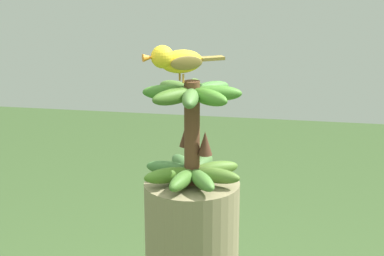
% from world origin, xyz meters
% --- Properties ---
extents(banana_bunch, '(0.26, 0.26, 0.26)m').
position_xyz_m(banana_bunch, '(0.00, -0.00, 1.06)').
color(banana_bunch, brown).
rests_on(banana_bunch, banana_tree).
extents(perched_bird, '(0.12, 0.19, 0.09)m').
position_xyz_m(perched_bird, '(-0.02, 0.04, 1.25)').
color(perched_bird, '#C68933').
rests_on(perched_bird, banana_bunch).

